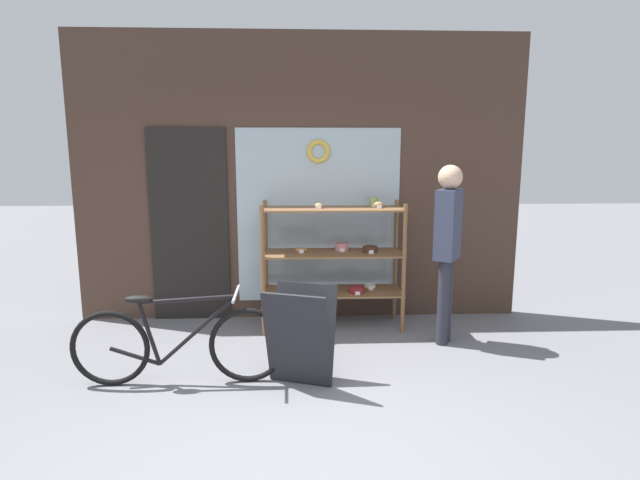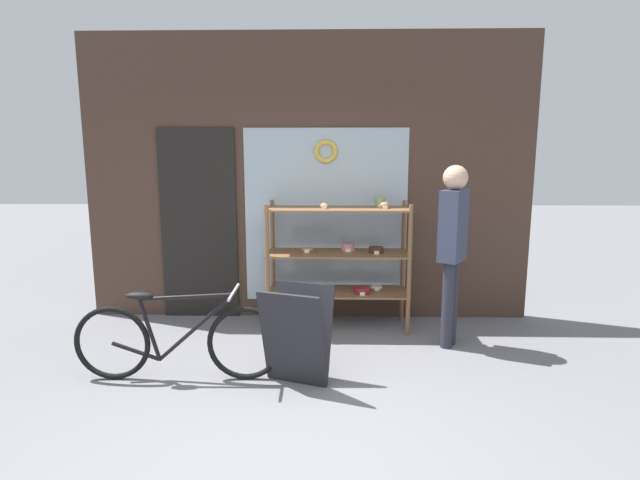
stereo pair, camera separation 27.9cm
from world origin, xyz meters
TOP-DOWN VIEW (x-y plane):
  - ground_plane at (0.00, 0.00)m, footprint 30.00×30.00m
  - storefront_facade at (-0.04, 2.63)m, footprint 4.89×0.13m
  - display_case at (0.36, 2.24)m, footprint 1.46×0.51m
  - bicycle at (-0.98, 0.95)m, footprint 1.70×0.46m
  - sandwich_board at (-0.01, 0.92)m, footprint 0.61×0.53m
  - pedestrian at (1.39, 1.75)m, footprint 0.32×0.37m

SIDE VIEW (x-z plane):
  - ground_plane at x=0.00m, z-range 0.00..0.00m
  - bicycle at x=-0.98m, z-range -0.04..0.71m
  - sandwich_board at x=-0.01m, z-range 0.01..0.79m
  - display_case at x=0.36m, z-range 0.10..1.48m
  - pedestrian at x=1.39m, z-range 0.16..1.89m
  - storefront_facade at x=-0.04m, z-range -0.04..3.06m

